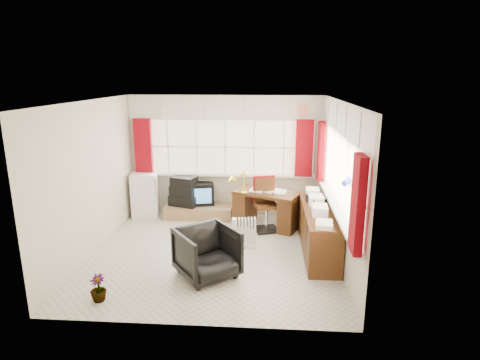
# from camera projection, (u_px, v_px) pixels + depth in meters

# --- Properties ---
(ground) EXTENTS (4.00, 4.00, 0.00)m
(ground) POSITION_uv_depth(u_px,v_px,m) (214.00, 253.00, 6.69)
(ground) COLOR beige
(ground) RESTS_ON ground
(room_walls) EXTENTS (4.00, 4.00, 4.00)m
(room_walls) POSITION_uv_depth(u_px,v_px,m) (212.00, 166.00, 6.31)
(room_walls) COLOR beige
(room_walls) RESTS_ON ground
(window_back) EXTENTS (3.70, 0.12, 3.60)m
(window_back) POSITION_uv_depth(u_px,v_px,m) (226.00, 171.00, 8.33)
(window_back) COLOR beige
(window_back) RESTS_ON room_walls
(window_right) EXTENTS (0.12, 3.70, 3.60)m
(window_right) POSITION_uv_depth(u_px,v_px,m) (335.00, 202.00, 6.32)
(window_right) COLOR beige
(window_right) RESTS_ON room_walls
(curtains) EXTENTS (3.83, 3.83, 1.15)m
(curtains) POSITION_uv_depth(u_px,v_px,m) (271.00, 158.00, 7.16)
(curtains) COLOR #950809
(curtains) RESTS_ON room_walls
(overhead_cabinets) EXTENTS (3.98, 3.98, 0.48)m
(overhead_cabinets) POSITION_uv_depth(u_px,v_px,m) (275.00, 112.00, 7.00)
(overhead_cabinets) COLOR silver
(overhead_cabinets) RESTS_ON room_walls
(desk) EXTENTS (1.37, 1.06, 0.75)m
(desk) POSITION_uv_depth(u_px,v_px,m) (267.00, 207.00, 7.79)
(desk) COLOR #572D14
(desk) RESTS_ON ground
(desk_lamp) EXTENTS (0.17, 0.15, 0.43)m
(desk_lamp) POSITION_uv_depth(u_px,v_px,m) (244.00, 178.00, 7.56)
(desk_lamp) COLOR #EDE80A
(desk_lamp) RESTS_ON desk
(task_chair) EXTENTS (0.54, 0.56, 1.03)m
(task_chair) POSITION_uv_depth(u_px,v_px,m) (265.00, 202.00, 7.65)
(task_chair) COLOR black
(task_chair) RESTS_ON ground
(office_chair) EXTENTS (1.12, 1.12, 0.74)m
(office_chair) POSITION_uv_depth(u_px,v_px,m) (207.00, 253.00, 5.85)
(office_chair) COLOR black
(office_chair) RESTS_ON ground
(radiator) EXTENTS (0.38, 0.21, 0.54)m
(radiator) POSITION_uv_depth(u_px,v_px,m) (245.00, 236.00, 6.85)
(radiator) COLOR white
(radiator) RESTS_ON ground
(credenza) EXTENTS (0.50, 2.00, 0.85)m
(credenza) POSITION_uv_depth(u_px,v_px,m) (318.00, 229.00, 6.67)
(credenza) COLOR #572D14
(credenza) RESTS_ON ground
(file_tray) EXTENTS (0.37, 0.42, 0.12)m
(file_tray) POSITION_uv_depth(u_px,v_px,m) (317.00, 200.00, 6.87)
(file_tray) COLOR black
(file_tray) RESTS_ON credenza
(tv_bench) EXTENTS (1.40, 0.50, 0.25)m
(tv_bench) POSITION_uv_depth(u_px,v_px,m) (199.00, 212.00, 8.36)
(tv_bench) COLOR #A88354
(tv_bench) RESTS_ON ground
(crt_tv) EXTENTS (0.60, 0.57, 0.46)m
(crt_tv) POSITION_uv_depth(u_px,v_px,m) (201.00, 193.00, 8.44)
(crt_tv) COLOR black
(crt_tv) RESTS_ON tv_bench
(hifi_stack) EXTENTS (0.67, 0.54, 0.61)m
(hifi_stack) POSITION_uv_depth(u_px,v_px,m) (184.00, 192.00, 8.31)
(hifi_stack) COLOR black
(hifi_stack) RESTS_ON tv_bench
(mini_fridge) EXTENTS (0.62, 0.62, 0.91)m
(mini_fridge) POSITION_uv_depth(u_px,v_px,m) (145.00, 194.00, 8.43)
(mini_fridge) COLOR white
(mini_fridge) RESTS_ON ground
(spray_bottle_a) EXTENTS (0.17, 0.17, 0.33)m
(spray_bottle_a) POSITION_uv_depth(u_px,v_px,m) (218.00, 227.00, 7.38)
(spray_bottle_a) COLOR silver
(spray_bottle_a) RESTS_ON ground
(spray_bottle_b) EXTENTS (0.11, 0.11, 0.19)m
(spray_bottle_b) POSITION_uv_depth(u_px,v_px,m) (235.00, 216.00, 8.20)
(spray_bottle_b) COLOR #8BD0C6
(spray_bottle_b) RESTS_ON ground
(flower_vase) EXTENTS (0.25, 0.25, 0.37)m
(flower_vase) POSITION_uv_depth(u_px,v_px,m) (98.00, 288.00, 5.24)
(flower_vase) COLOR black
(flower_vase) RESTS_ON ground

